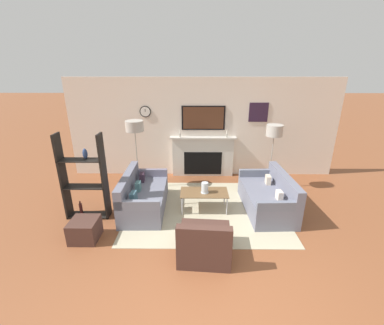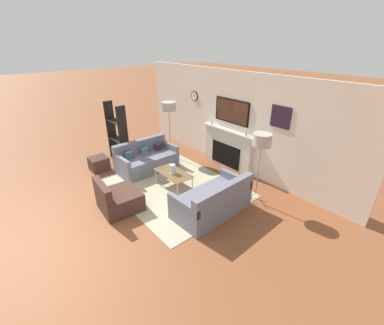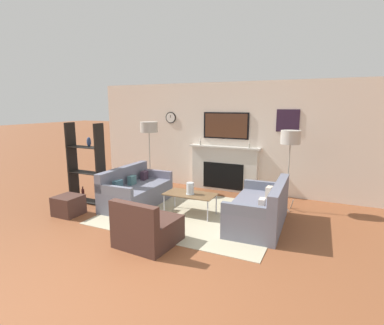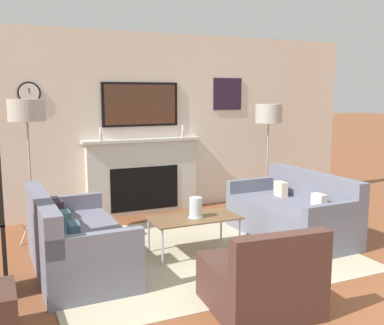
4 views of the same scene
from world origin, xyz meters
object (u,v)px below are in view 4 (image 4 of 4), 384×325
coffee_table (194,220)px  floor_lamp_left (27,112)px  couch_left (74,244)px  floor_lamp_right (269,115)px  couch_right (293,215)px  armchair (261,282)px  hurricane_candle (196,209)px

coffee_table → floor_lamp_left: (-1.64, 1.09, 1.19)m
couch_left → floor_lamp_right: 3.42m
couch_right → floor_lamp_left: bearing=160.6°
couch_left → floor_lamp_left: floor_lamp_left is taller
coffee_table → floor_lamp_right: floor_lamp_right is taller
couch_left → floor_lamp_left: (-0.31, 1.07, 1.30)m
armchair → coffee_table: (0.05, 1.46, 0.15)m
armchair → hurricane_candle: bearing=87.8°
couch_left → floor_lamp_right: floor_lamp_right is taller
couch_right → floor_lamp_right: (0.31, 1.07, 1.20)m
couch_left → armchair: size_ratio=1.88×
couch_right → coffee_table: couch_right is taller
armchair → hurricane_candle: (0.05, 1.44, 0.28)m
coffee_table → hurricane_candle: size_ratio=4.39×
coffee_table → hurricane_candle: (0.01, -0.02, 0.13)m
couch_right → floor_lamp_left: (-3.02, 1.07, 1.30)m
armchair → hurricane_candle: size_ratio=3.85×
hurricane_candle → floor_lamp_left: size_ratio=0.13×
coffee_table → floor_lamp_left: size_ratio=0.58×
hurricane_candle → floor_lamp_left: 2.26m
couch_right → couch_left: bearing=-179.9°
armchair → floor_lamp_left: size_ratio=0.51×
couch_left → armchair: couch_left is taller
couch_left → hurricane_candle: (1.34, -0.04, 0.24)m
coffee_table → floor_lamp_left: floor_lamp_left is taller
couch_left → armchair: bearing=-49.2°
floor_lamp_right → couch_right: bearing=-106.4°
couch_left → coffee_table: size_ratio=1.65×
couch_left → coffee_table: (1.33, -0.02, 0.10)m
armchair → floor_lamp_left: floor_lamp_left is taller
armchair → floor_lamp_left: bearing=122.0°
armchair → floor_lamp_right: bearing=55.7°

